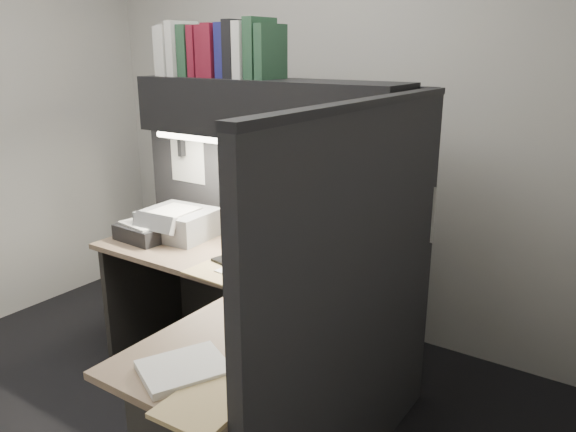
% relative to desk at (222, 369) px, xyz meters
% --- Properties ---
extents(floor, '(3.50, 3.50, 0.00)m').
position_rel_desk_xyz_m(floor, '(-0.43, 0.00, -0.44)').
color(floor, black).
rests_on(floor, ground).
extents(wall_back, '(3.50, 0.04, 2.70)m').
position_rel_desk_xyz_m(wall_back, '(-0.43, 1.50, 0.91)').
color(wall_back, beige).
rests_on(wall_back, floor).
extents(partition_back, '(1.90, 0.06, 1.60)m').
position_rel_desk_xyz_m(partition_back, '(-0.40, 0.93, 0.36)').
color(partition_back, black).
rests_on(partition_back, floor).
extents(partition_right, '(0.06, 1.50, 1.60)m').
position_rel_desk_xyz_m(partition_right, '(0.55, 0.18, 0.36)').
color(partition_right, black).
rests_on(partition_right, floor).
extents(desk, '(1.70, 1.53, 0.73)m').
position_rel_desk_xyz_m(desk, '(0.00, 0.00, 0.00)').
color(desk, '#8D745A').
rests_on(desk, floor).
extents(overhead_shelf, '(1.55, 0.34, 0.30)m').
position_rel_desk_xyz_m(overhead_shelf, '(-0.30, 0.75, 1.06)').
color(overhead_shelf, black).
rests_on(overhead_shelf, partition_back).
extents(task_light_tube, '(1.32, 0.04, 0.04)m').
position_rel_desk_xyz_m(task_light_tube, '(-0.30, 0.61, 0.89)').
color(task_light_tube, white).
rests_on(task_light_tube, overhead_shelf).
extents(monitor, '(0.46, 0.31, 0.51)m').
position_rel_desk_xyz_m(monitor, '(-0.17, 0.73, 0.49)').
color(monitor, black).
rests_on(monitor, desk).
extents(keyboard, '(0.48, 0.24, 0.02)m').
position_rel_desk_xyz_m(keyboard, '(-0.17, 0.43, 0.30)').
color(keyboard, black).
rests_on(keyboard, desk).
extents(mousepad, '(0.29, 0.27, 0.00)m').
position_rel_desk_xyz_m(mousepad, '(0.35, 0.40, 0.29)').
color(mousepad, navy).
rests_on(mousepad, desk).
extents(mouse, '(0.08, 0.11, 0.04)m').
position_rel_desk_xyz_m(mouse, '(0.36, 0.41, 0.31)').
color(mouse, black).
rests_on(mouse, mousepad).
extents(telephone, '(0.22, 0.22, 0.08)m').
position_rel_desk_xyz_m(telephone, '(0.29, 0.65, 0.33)').
color(telephone, beige).
rests_on(telephone, desk).
extents(coffee_cup, '(0.11, 0.11, 0.15)m').
position_rel_desk_xyz_m(coffee_cup, '(-0.41, 0.64, 0.36)').
color(coffee_cup, '#AE9D45').
rests_on(coffee_cup, desk).
extents(printer, '(0.42, 0.37, 0.16)m').
position_rel_desk_xyz_m(printer, '(-0.85, 0.62, 0.37)').
color(printer, '#96989B').
rests_on(printer, desk).
extents(notebook_stack, '(0.31, 0.27, 0.09)m').
position_rel_desk_xyz_m(notebook_stack, '(-0.97, 0.47, 0.33)').
color(notebook_stack, black).
rests_on(notebook_stack, desk).
extents(open_folder, '(0.52, 0.35, 0.01)m').
position_rel_desk_xyz_m(open_folder, '(-0.17, 0.36, 0.29)').
color(open_folder, tan).
rests_on(open_folder, desk).
extents(paper_stack_a, '(0.29, 0.27, 0.05)m').
position_rel_desk_xyz_m(paper_stack_a, '(0.31, -0.05, 0.31)').
color(paper_stack_a, white).
rests_on(paper_stack_a, desk).
extents(paper_stack_b, '(0.33, 0.36, 0.03)m').
position_rel_desk_xyz_m(paper_stack_b, '(0.21, -0.43, 0.30)').
color(paper_stack_b, white).
rests_on(paper_stack_b, desk).
extents(manila_stack, '(0.25, 0.31, 0.02)m').
position_rel_desk_xyz_m(manila_stack, '(0.41, -0.53, 0.30)').
color(manila_stack, tan).
rests_on(manila_stack, desk).
extents(binder_row, '(0.77, 0.26, 0.30)m').
position_rel_desk_xyz_m(binder_row, '(-0.61, 0.75, 1.35)').
color(binder_row, silver).
rests_on(binder_row, overhead_shelf).
extents(pinned_papers, '(1.76, 1.31, 0.51)m').
position_rel_desk_xyz_m(pinned_papers, '(-0.00, 0.56, 0.61)').
color(pinned_papers, white).
rests_on(pinned_papers, partition_back).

